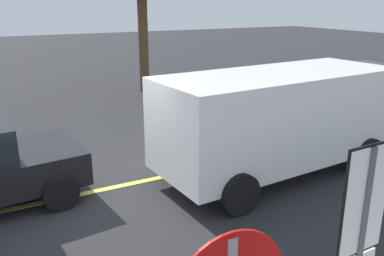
% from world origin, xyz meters
% --- Properties ---
extents(ground_plane, '(80.00, 80.00, 0.00)m').
position_xyz_m(ground_plane, '(0.00, 0.00, 0.00)').
color(ground_plane, '#262628').
extents(lane_marking_centre, '(28.00, 0.16, 0.01)m').
position_xyz_m(lane_marking_centre, '(3.00, 0.00, 0.01)').
color(lane_marking_centre, '#E0D14C').
extents(speed_limit_sign, '(0.54, 0.06, 2.52)m').
position_xyz_m(speed_limit_sign, '(0.77, -5.35, 1.76)').
color(speed_limit_sign, '#4C4C51').
rests_on(speed_limit_sign, ground_plane).
extents(white_van, '(5.32, 2.55, 2.20)m').
position_xyz_m(white_van, '(3.52, -0.91, 1.27)').
color(white_van, white).
rests_on(white_van, ground_plane).
extents(car_silver_mid_road, '(4.52, 2.61, 1.63)m').
position_xyz_m(car_silver_mid_road, '(8.98, 1.68, 0.82)').
color(car_silver_mid_road, '#B7BABF').
rests_on(car_silver_mid_road, ground_plane).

